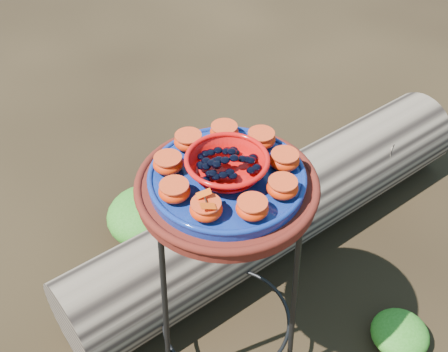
{
  "coord_description": "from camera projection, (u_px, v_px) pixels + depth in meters",
  "views": [
    {
      "loc": [
        -0.11,
        -1.01,
        1.67
      ],
      "look_at": [
        -0.01,
        0.0,
        0.76
      ],
      "focal_mm": 45.0,
      "sensor_mm": 36.0,
      "label": 1
    }
  ],
  "objects": [
    {
      "name": "orange_half_5",
      "position": [
        224.0,
        132.0,
        1.46
      ],
      "size": [
        0.07,
        0.07,
        0.04
      ],
      "primitive_type": "ellipsoid",
      "color": "red",
      "rests_on": "cobalt_plate"
    },
    {
      "name": "orange_half_6",
      "position": [
        189.0,
        141.0,
        1.43
      ],
      "size": [
        0.07,
        0.07,
        0.04
      ],
      "primitive_type": "ellipsoid",
      "color": "red",
      "rests_on": "cobalt_plate"
    },
    {
      "name": "red_bowl",
      "position": [
        227.0,
        167.0,
        1.34
      ],
      "size": [
        0.19,
        0.19,
        0.05
      ],
      "primitive_type": null,
      "color": "red",
      "rests_on": "cobalt_plate"
    },
    {
      "name": "glass_gems",
      "position": [
        227.0,
        154.0,
        1.32
      ],
      "size": [
        0.15,
        0.15,
        0.03
      ],
      "primitive_type": null,
      "color": "black",
      "rests_on": "red_bowl"
    },
    {
      "name": "orange_half_7",
      "position": [
        168.0,
        164.0,
        1.36
      ],
      "size": [
        0.07,
        0.07,
        0.04
      ],
      "primitive_type": "ellipsoid",
      "color": "red",
      "rests_on": "cobalt_plate"
    },
    {
      "name": "ground",
      "position": [
        226.0,
        344.0,
        1.87
      ],
      "size": [
        60.0,
        60.0,
        0.0
      ],
      "primitive_type": "plane",
      "color": "black"
    },
    {
      "name": "butterfly",
      "position": [
        206.0,
        201.0,
        1.23
      ],
      "size": [
        0.08,
        0.06,
        0.01
      ],
      "primitive_type": null,
      "rotation": [
        0.0,
        0.0,
        0.16
      ],
      "color": "#DE430A",
      "rests_on": "orange_half_0"
    },
    {
      "name": "foliage_left",
      "position": [
        128.0,
        299.0,
        1.93
      ],
      "size": [
        0.27,
        0.27,
        0.13
      ],
      "primitive_type": "ellipsoid",
      "color": "#236A15",
      "rests_on": "ground"
    },
    {
      "name": "orange_half_1",
      "position": [
        252.0,
        208.0,
        1.25
      ],
      "size": [
        0.07,
        0.07,
        0.04
      ],
      "primitive_type": "ellipsoid",
      "color": "red",
      "rests_on": "cobalt_plate"
    },
    {
      "name": "orange_half_4",
      "position": [
        261.0,
        139.0,
        1.43
      ],
      "size": [
        0.07,
        0.07,
        0.04
      ],
      "primitive_type": "ellipsoid",
      "color": "red",
      "rests_on": "cobalt_plate"
    },
    {
      "name": "orange_half_2",
      "position": [
        282.0,
        188.0,
        1.3
      ],
      "size": [
        0.07,
        0.07,
        0.04
      ],
      "primitive_type": "ellipsoid",
      "color": "red",
      "rests_on": "cobalt_plate"
    },
    {
      "name": "terracotta_saucer",
      "position": [
        227.0,
        188.0,
        1.39
      ],
      "size": [
        0.45,
        0.45,
        0.04
      ],
      "primitive_type": "cylinder",
      "color": "#481712",
      "rests_on": "plant_stand"
    },
    {
      "name": "plant_stand",
      "position": [
        226.0,
        280.0,
        1.64
      ],
      "size": [
        0.44,
        0.44,
        0.7
      ],
      "primitive_type": null,
      "color": "black",
      "rests_on": "ground"
    },
    {
      "name": "orange_half_3",
      "position": [
        284.0,
        160.0,
        1.37
      ],
      "size": [
        0.07,
        0.07,
        0.04
      ],
      "primitive_type": "ellipsoid",
      "color": "red",
      "rests_on": "cobalt_plate"
    },
    {
      "name": "foliage_right",
      "position": [
        400.0,
        333.0,
        1.85
      ],
      "size": [
        0.19,
        0.19,
        0.1
      ],
      "primitive_type": "ellipsoid",
      "color": "#236A15",
      "rests_on": "ground"
    },
    {
      "name": "driftwood_log",
      "position": [
        276.0,
        210.0,
        2.12
      ],
      "size": [
        1.69,
        1.28,
        0.32
      ],
      "primitive_type": null,
      "rotation": [
        0.0,
        0.0,
        0.55
      ],
      "color": "black",
      "rests_on": "ground"
    },
    {
      "name": "orange_half_8",
      "position": [
        174.0,
        191.0,
        1.29
      ],
      "size": [
        0.07,
        0.07,
        0.04
      ],
      "primitive_type": "ellipsoid",
      "color": "red",
      "rests_on": "cobalt_plate"
    },
    {
      "name": "orange_half_0",
      "position": [
        206.0,
        209.0,
        1.25
      ],
      "size": [
        0.07,
        0.07,
        0.04
      ],
      "primitive_type": "ellipsoid",
      "color": "red",
      "rests_on": "cobalt_plate"
    },
    {
      "name": "cobalt_plate",
      "position": [
        227.0,
        179.0,
        1.37
      ],
      "size": [
        0.38,
        0.38,
        0.03
      ],
      "primitive_type": "cylinder",
      "color": "navy",
      "rests_on": "terracotta_saucer"
    },
    {
      "name": "foliage_back",
      "position": [
        148.0,
        214.0,
        2.21
      ],
      "size": [
        0.33,
        0.33,
        0.16
      ],
      "primitive_type": "ellipsoid",
      "color": "#236A15",
      "rests_on": "ground"
    }
  ]
}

